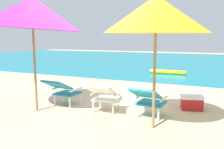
{
  "coord_description": "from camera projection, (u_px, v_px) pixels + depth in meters",
  "views": [
    {
      "loc": [
        2.23,
        -4.52,
        1.58
      ],
      "look_at": [
        0.0,
        0.44,
        0.75
      ],
      "focal_mm": 37.68,
      "sensor_mm": 36.0,
      "label": 1
    }
  ],
  "objects": [
    {
      "name": "ground_plane",
      "position": [
        151.0,
        81.0,
        8.82
      ],
      "size": [
        40.0,
        40.0,
        0.0
      ],
      "primitive_type": "plane",
      "color": "#CCB78E"
    },
    {
      "name": "ocean_band",
      "position": [
        183.0,
        61.0,
        16.63
      ],
      "size": [
        40.0,
        18.0,
        0.01
      ],
      "primitive_type": "cube",
      "color": "teal",
      "rests_on": "ground_plane"
    },
    {
      "name": "swim_buoy",
      "position": [
        168.0,
        72.0,
        10.58
      ],
      "size": [
        1.6,
        0.18,
        0.18
      ],
      "primitive_type": "cylinder",
      "rotation": [
        0.0,
        1.57,
        0.0
      ],
      "color": "yellow",
      "rests_on": "ocean_band"
    },
    {
      "name": "lounge_chair_left",
      "position": [
        63.0,
        90.0,
        5.48
      ],
      "size": [
        0.57,
        0.9,
        0.68
      ],
      "color": "teal",
      "rests_on": "ground_plane"
    },
    {
      "name": "lounge_chair_center",
      "position": [
        104.0,
        95.0,
        4.97
      ],
      "size": [
        0.63,
        0.93,
        0.68
      ],
      "color": "silver",
      "rests_on": "ground_plane"
    },
    {
      "name": "lounge_chair_right",
      "position": [
        149.0,
        99.0,
        4.64
      ],
      "size": [
        0.6,
        0.91,
        0.68
      ],
      "color": "teal",
      "rests_on": "ground_plane"
    },
    {
      "name": "beach_umbrella_left",
      "position": [
        32.0,
        13.0,
        4.89
      ],
      "size": [
        2.57,
        2.54,
        2.52
      ],
      "color": "olive",
      "rests_on": "ground_plane"
    },
    {
      "name": "beach_umbrella_right",
      "position": [
        156.0,
        14.0,
        3.91
      ],
      "size": [
        2.51,
        2.51,
        2.3
      ],
      "color": "olive",
      "rests_on": "ground_plane"
    },
    {
      "name": "cooler_box",
      "position": [
        192.0,
        103.0,
        5.27
      ],
      "size": [
        0.54,
        0.44,
        0.32
      ],
      "color": "red",
      "rests_on": "ground_plane"
    }
  ]
}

